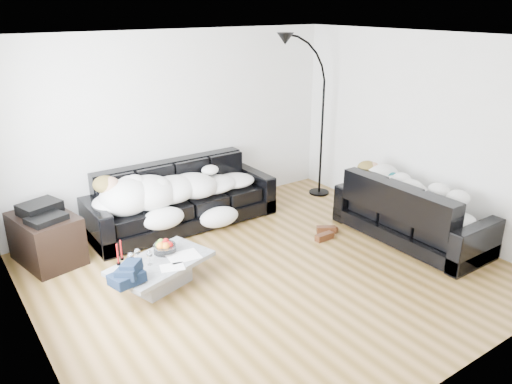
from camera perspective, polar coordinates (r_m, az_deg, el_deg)
ground at (r=5.86m, az=1.70°, el=-9.11°), size 5.00×5.00×0.00m
wall_back at (r=7.20m, az=-9.01°, el=7.54°), size 5.00×0.02×2.60m
wall_left at (r=4.41m, az=-25.22°, el=-2.93°), size 0.02×4.50×2.60m
wall_right at (r=7.07m, az=18.44°, el=6.47°), size 0.02×4.50×2.60m
ceiling at (r=5.09m, az=2.02°, el=17.14°), size 5.00×5.00×0.00m
sofa_back at (r=6.96m, az=-8.44°, el=-0.46°), size 2.60×0.90×0.85m
sofa_right at (r=6.78m, az=17.42°, el=-1.96°), size 0.87×2.02×0.82m
sleeper_back at (r=6.84m, az=-8.35°, el=1.09°), size 2.20×0.76×0.44m
sleeper_right at (r=6.70m, az=17.63°, el=-0.21°), size 0.73×1.73×0.42m
teal_cushion at (r=6.99m, az=13.41°, el=1.88°), size 0.42×0.38×0.20m
coffee_table at (r=5.61m, az=-10.75°, el=-9.16°), size 1.21×0.92×0.31m
fruit_bowl at (r=5.67m, az=-10.40°, el=-6.11°), size 0.30×0.30×0.15m
wine_glass_a at (r=5.52m, az=-13.39°, el=-7.07°), size 0.08×0.08×0.16m
wine_glass_b at (r=5.44m, az=-14.08°, el=-7.55°), size 0.08×0.08×0.17m
wine_glass_c at (r=5.45m, az=-12.07°, el=-7.37°), size 0.07×0.07×0.16m
candle_left at (r=5.51m, az=-15.53°, el=-6.92°), size 0.05×0.05×0.24m
candle_right at (r=5.60m, az=-15.15°, el=-6.44°), size 0.05×0.05×0.23m
newspaper_a at (r=5.58m, az=-8.26°, el=-7.26°), size 0.37×0.30×0.01m
newspaper_b at (r=5.38m, az=-9.55°, el=-8.47°), size 0.29×0.24×0.01m
navy_jacket at (r=5.11m, az=-14.20°, el=-8.51°), size 0.42×0.40×0.17m
shoes at (r=6.73m, az=7.92°, el=-4.66°), size 0.49×0.40×0.10m
av_cabinet at (r=6.47m, az=-22.83°, el=-4.92°), size 0.75×0.96×0.59m
stereo at (r=6.33m, az=-23.29°, el=-1.97°), size 0.52×0.46×0.13m
floor_lamp at (r=7.91m, az=7.57°, el=7.45°), size 0.87×0.51×2.23m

